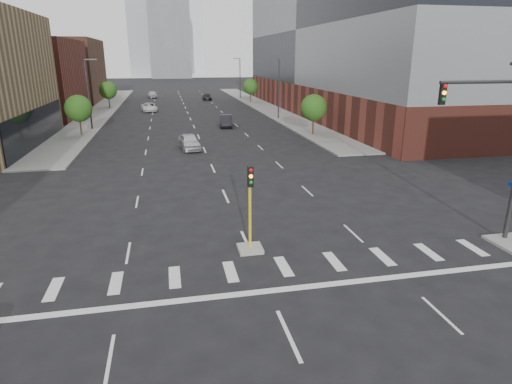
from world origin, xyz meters
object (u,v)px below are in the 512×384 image
object	(u,v)px
car_distant	(152,94)
car_far_left	(149,107)
mast_arm_signal	(509,135)
car_mid_right	(226,121)
median_traffic_signal	(250,233)
car_near_left	(189,142)
car_deep_right	(207,97)

from	to	relation	value
car_distant	car_far_left	bearing A→B (deg)	-98.14
mast_arm_signal	car_mid_right	bearing A→B (deg)	101.16
car_mid_right	car_distant	bearing A→B (deg)	110.07
median_traffic_signal	car_far_left	world-z (taller)	median_traffic_signal
car_near_left	median_traffic_signal	bearing A→B (deg)	-93.26
car_mid_right	car_far_left	distance (m)	22.99
mast_arm_signal	car_deep_right	size ratio (longest dim) A/B	1.90
car_mid_right	car_deep_right	distance (m)	39.02
mast_arm_signal	car_distant	xyz separation A→B (m)	(-19.20, 88.56, -4.83)
car_far_left	car_distant	distance (m)	26.81
car_near_left	car_distant	bearing A→B (deg)	88.11
car_mid_right	car_far_left	xyz separation A→B (m)	(-11.01, 20.18, -0.06)
median_traffic_signal	car_deep_right	xyz separation A→B (m)	(5.55, 79.11, -0.28)
car_deep_right	median_traffic_signal	bearing A→B (deg)	-92.07
car_near_left	car_far_left	size ratio (longest dim) A/B	0.89
median_traffic_signal	mast_arm_signal	distance (m)	13.53
car_distant	car_mid_right	bearing A→B (deg)	-84.93
car_far_left	car_mid_right	bearing A→B (deg)	-68.70
median_traffic_signal	car_mid_right	xyz separation A→B (m)	(4.41, 40.11, -0.18)
car_far_left	car_deep_right	distance (m)	22.41
car_far_left	car_distant	size ratio (longest dim) A/B	1.12
mast_arm_signal	car_mid_right	distance (m)	42.65
mast_arm_signal	car_distant	world-z (taller)	mast_arm_signal
car_mid_right	car_distant	xyz separation A→B (m)	(-11.00, 46.98, 0.02)
median_traffic_signal	car_far_left	size ratio (longest dim) A/B	0.83
median_traffic_signal	car_far_left	xyz separation A→B (m)	(-6.60, 60.28, -0.23)
median_traffic_signal	car_mid_right	size ratio (longest dim) A/B	0.91
mast_arm_signal	car_distant	bearing A→B (deg)	102.23
car_near_left	car_mid_right	world-z (taller)	car_near_left
median_traffic_signal	car_far_left	bearing A→B (deg)	96.25
car_deep_right	car_mid_right	bearing A→B (deg)	-89.73
median_traffic_signal	car_distant	distance (m)	87.34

